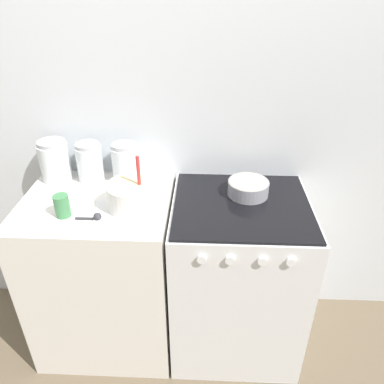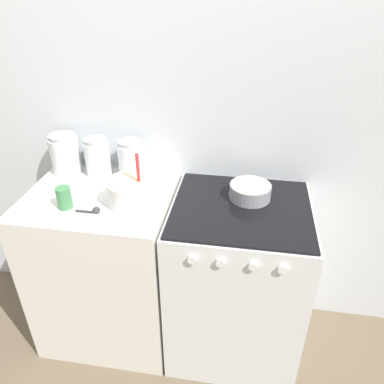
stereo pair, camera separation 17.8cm
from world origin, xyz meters
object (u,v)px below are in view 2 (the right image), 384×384
Objects in this scene: stove at (236,280)px; baking_pan at (250,191)px; mixing_bowl at (132,191)px; tin_can at (64,198)px; storage_jar_right at (131,162)px; storage_jar_middle at (98,159)px; storage_jar_left at (66,156)px.

stove is 0.52m from baking_pan.
tin_can is (-0.30, -0.08, -0.02)m from mixing_bowl.
mixing_bowl is 1.29× the size of storage_jar_right.
storage_jar_right is (-0.63, 0.12, 0.05)m from baking_pan.
mixing_bowl is 1.29× the size of storage_jar_middle.
storage_jar_middle is (-0.81, 0.12, 0.05)m from baking_pan.
storage_jar_middle is 1.00× the size of storage_jar_right.
storage_jar_middle is 1.96× the size of tin_can.
baking_pan is 0.93× the size of storage_jar_left.
tin_can is (0.15, -0.34, -0.04)m from storage_jar_left.
storage_jar_right reaches higher than baking_pan.
baking_pan is at bearing 15.03° from mixing_bowl.
storage_jar_right is (0.37, 0.00, -0.00)m from storage_jar_left.
mixing_bowl is 1.33× the size of baking_pan.
stove is 0.75m from mixing_bowl.
storage_jar_left reaches higher than stove.
mixing_bowl reaches higher than baking_pan.
storage_jar_middle is at bearing 84.04° from tin_can.
mixing_bowl is 0.57m from baking_pan.
storage_jar_left reaches higher than tin_can.
tin_can is (-0.22, -0.34, -0.04)m from storage_jar_right.
mixing_bowl reaches higher than tin_can.
mixing_bowl reaches higher than storage_jar_left.
storage_jar_left is at bearing 180.00° from storage_jar_right.
stove is 0.98m from storage_jar_middle.
storage_jar_middle is (-0.78, 0.21, 0.56)m from stove.
storage_jar_left is 2.05× the size of tin_can.
mixing_bowl is at bearing -72.81° from storage_jar_right.
baking_pan is (0.55, 0.15, -0.03)m from mixing_bowl.
baking_pan is at bearing 69.31° from stove.
storage_jar_left is at bearing 180.00° from storage_jar_middle.
baking_pan is at bearing 14.76° from tin_can.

